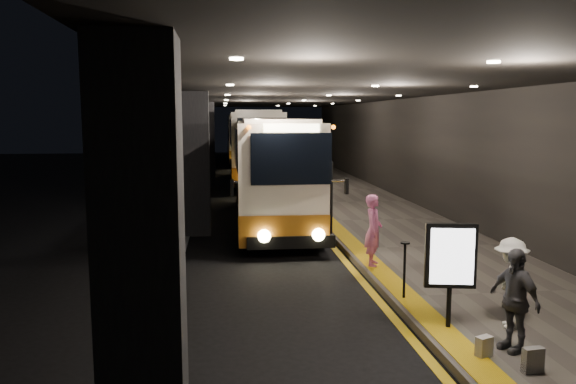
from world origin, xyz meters
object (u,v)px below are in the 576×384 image
bag_plain (484,347)px  stanchion_post (404,271)px  coach_third (244,140)px  passenger_waiting_white (511,283)px  passenger_boarding (373,230)px  coach_main (272,174)px  info_sign (451,258)px  passenger_waiting_grey (514,300)px  coach_second (255,149)px  bag_polka (533,360)px

bag_plain → stanchion_post: bearing=96.6°
coach_third → passenger_waiting_white: size_ratio=7.97×
coach_third → bag_plain: size_ratio=39.72×
passenger_boarding → stanchion_post: passenger_boarding is taller
passenger_boarding → bag_plain: (0.26, -5.18, -0.69)m
coach_main → coach_third: 25.87m
info_sign → stanchion_post: size_ratio=1.61×
info_sign → stanchion_post: info_sign is taller
coach_third → stanchion_post: size_ratio=11.02×
coach_main → passenger_waiting_grey: 11.89m
coach_second → passenger_boarding: (1.71, -19.06, -0.86)m
coach_third → passenger_waiting_white: (3.01, -36.54, -0.91)m
passenger_boarding → bag_polka: 5.82m
coach_second → passenger_boarding: bearing=-83.7°
coach_main → coach_second: size_ratio=0.91×
coach_main → stanchion_post: bearing=-77.2°
coach_third → bag_plain: (2.05, -37.62, -1.52)m
coach_second → passenger_waiting_white: coach_second is taller
coach_second → passenger_waiting_grey: 24.20m
passenger_boarding → coach_main: bearing=33.5°
passenger_boarding → stanchion_post: (-0.05, -2.45, -0.30)m
bag_plain → stanchion_post: (-0.31, 2.73, 0.40)m
info_sign → passenger_waiting_white: bearing=6.4°
stanchion_post → passenger_boarding: bearing=88.8°
bag_polka → info_sign: info_sign is taller
passenger_waiting_white → passenger_waiting_grey: 1.00m
coach_third → bag_polka: coach_third is taller
coach_third → passenger_waiting_grey: bearing=-86.1°
bag_plain → bag_polka: bearing=-52.7°
bag_plain → coach_main: bearing=100.0°
coach_third → bag_plain: coach_third is taller
coach_main → passenger_waiting_grey: coach_main is taller
bag_plain → passenger_waiting_white: bearing=48.6°
coach_main → coach_third: bearing=91.7°
bag_plain → info_sign: 1.56m
bag_polka → stanchion_post: 3.39m
passenger_waiting_white → stanchion_post: bearing=-122.1°
info_sign → stanchion_post: 1.71m
coach_second → bag_polka: coach_second is taller
stanchion_post → bag_plain: bearing=-83.4°
coach_third → bag_polka: 38.30m
coach_third → stanchion_post: 34.96m
info_sign → bag_polka: bearing=-63.2°
passenger_waiting_grey → bag_polka: bearing=-24.6°
passenger_waiting_grey → bag_plain: size_ratio=5.17×
passenger_waiting_white → coach_second: bearing=-152.5°
passenger_boarding → stanchion_post: size_ratio=1.54×
coach_second → bag_plain: coach_second is taller
bag_plain → stanchion_post: 2.77m
bag_polka → info_sign: (-0.49, 1.72, 1.01)m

